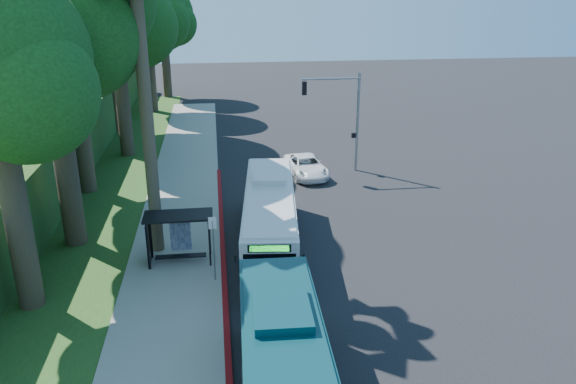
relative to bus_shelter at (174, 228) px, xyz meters
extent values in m
plane|color=black|center=(7.26, 2.86, -1.81)|extent=(140.00, 140.00, 0.00)
cube|color=gray|center=(-0.04, 2.86, -1.75)|extent=(4.50, 70.00, 0.12)
cube|color=maroon|center=(2.26, -1.14, -1.74)|extent=(0.25, 30.00, 0.13)
cube|color=#234719|center=(-5.74, 7.86, -1.78)|extent=(8.00, 70.00, 0.06)
cube|color=black|center=(0.26, -0.14, 0.69)|extent=(3.20, 1.50, 0.10)
cube|color=black|center=(-1.19, -0.14, -0.61)|extent=(0.06, 1.30, 2.20)
cube|color=navy|center=(0.26, 0.56, -0.56)|extent=(1.00, 0.12, 1.70)
cube|color=black|center=(0.26, -0.24, -1.36)|extent=(2.40, 0.40, 0.06)
cube|color=black|center=(-1.14, 0.46, -0.61)|extent=(0.08, 0.08, 2.40)
cube|color=black|center=(1.66, 0.46, -0.61)|extent=(0.08, 0.08, 2.40)
cube|color=black|center=(-1.14, -0.74, -0.61)|extent=(0.08, 0.08, 2.40)
cube|color=black|center=(1.66, -0.74, -0.61)|extent=(0.08, 0.08, 2.40)
cylinder|color=gray|center=(1.86, -2.14, -0.31)|extent=(0.06, 0.06, 3.00)
cube|color=white|center=(1.86, -2.14, 1.09)|extent=(0.35, 0.04, 0.55)
cylinder|color=gray|center=(12.06, 12.86, 1.69)|extent=(0.20, 0.20, 7.00)
cylinder|color=gray|center=(10.06, 12.86, 4.79)|extent=(4.00, 0.14, 0.14)
cube|color=black|center=(8.26, 12.86, 4.19)|extent=(0.30, 0.30, 0.90)
cube|color=black|center=(11.81, 12.86, 0.79)|extent=(0.25, 0.25, 0.35)
cylinder|color=#4C3F2D|center=(-0.94, 1.36, 4.69)|extent=(0.60, 0.60, 13.00)
cylinder|color=#382B1E|center=(-5.24, 2.86, 3.44)|extent=(1.10, 1.10, 10.50)
sphere|color=#143A0F|center=(-5.24, 2.86, 9.89)|extent=(8.00, 8.00, 8.00)
sphere|color=#143A0F|center=(-3.64, 1.66, 8.69)|extent=(5.60, 5.60, 5.60)
sphere|color=#143A0F|center=(-6.64, 4.26, 8.99)|extent=(5.20, 5.20, 5.20)
cylinder|color=#382B1E|center=(-6.24, 10.86, 4.14)|extent=(1.18, 1.18, 11.90)
cylinder|color=#382B1E|center=(-4.74, 18.86, 3.09)|extent=(1.06, 1.06, 9.80)
sphere|color=#143A0F|center=(-4.74, 18.86, 9.11)|extent=(8.40, 8.40, 8.40)
sphere|color=#143A0F|center=(-3.06, 17.60, 7.99)|extent=(5.88, 5.88, 5.88)
sphere|color=#143A0F|center=(-6.21, 20.33, 8.27)|extent=(5.46, 5.46, 5.46)
cylinder|color=#382B1E|center=(-6.74, 26.86, 3.79)|extent=(1.14, 1.14, 11.20)
sphere|color=#143A0F|center=(-4.82, 25.42, 9.39)|extent=(6.72, 6.72, 6.72)
cylinder|color=#382B1E|center=(-4.24, 34.86, 2.74)|extent=(1.02, 1.02, 9.10)
sphere|color=#143A0F|center=(-4.24, 34.86, 8.33)|extent=(8.00, 8.00, 8.00)
sphere|color=#143A0F|center=(-2.64, 33.66, 7.29)|extent=(5.60, 5.60, 5.60)
sphere|color=#143A0F|center=(-5.64, 36.26, 7.55)|extent=(5.20, 5.20, 5.20)
cylinder|color=#382B1E|center=(-3.24, 42.86, 2.39)|extent=(0.98, 0.98, 8.40)
sphere|color=#143A0F|center=(-3.24, 42.86, 7.55)|extent=(7.00, 7.00, 7.00)
sphere|color=#143A0F|center=(-1.84, 41.81, 6.59)|extent=(4.90, 4.90, 4.90)
sphere|color=#143A0F|center=(-4.47, 44.08, 6.83)|extent=(4.55, 4.55, 4.55)
cylinder|color=#382B1E|center=(-5.74, -3.14, 2.74)|extent=(1.02, 1.02, 9.10)
sphere|color=#143A0F|center=(-4.30, -4.22, 7.29)|extent=(5.04, 5.04, 5.04)
cube|color=silver|center=(4.66, 0.93, -0.12)|extent=(3.54, 11.56, 2.70)
cube|color=black|center=(4.66, 0.93, -1.52)|extent=(3.57, 11.62, 0.33)
cube|color=black|center=(4.70, 1.40, 0.14)|extent=(3.35, 9.07, 1.04)
cube|color=black|center=(4.09, -4.68, 0.09)|extent=(2.13, 0.33, 1.33)
cube|color=black|center=(5.22, 6.54, 0.18)|extent=(1.93, 0.31, 0.95)
cube|color=#19E533|center=(4.09, -4.69, 0.99)|extent=(1.57, 0.25, 0.27)
cube|color=silver|center=(4.66, 0.93, 1.27)|extent=(3.30, 10.97, 0.11)
cube|color=silver|center=(4.85, 2.82, 1.43)|extent=(1.92, 2.53, 0.33)
cylinder|color=black|center=(3.20, -2.58, -1.33)|extent=(0.38, 0.97, 0.95)
cylinder|color=black|center=(5.38, -2.80, -1.33)|extent=(0.38, 0.97, 0.95)
cylinder|color=black|center=(4.00, 5.34, -1.33)|extent=(0.38, 0.97, 0.95)
cylinder|color=black|center=(6.18, 5.12, -1.33)|extent=(0.38, 0.97, 0.95)
cube|color=black|center=(3.88, -11.54, 0.19)|extent=(2.86, 9.21, 1.07)
cube|color=black|center=(4.07, -6.23, 0.24)|extent=(1.99, 0.19, 0.97)
cube|color=#0A3339|center=(3.86, -12.02, 1.36)|extent=(2.67, 11.18, 0.12)
cube|color=#0A3339|center=(3.93, -10.08, 1.53)|extent=(1.82, 2.50, 0.34)
cylinder|color=black|center=(2.90, -7.54, -1.32)|extent=(0.33, 0.98, 0.97)
cylinder|color=black|center=(5.14, -7.62, -1.32)|extent=(0.33, 0.98, 0.97)
imported|color=white|center=(8.33, 12.14, -1.12)|extent=(2.85, 5.19, 1.38)
camera|label=1|loc=(2.21, -24.71, 10.87)|focal=35.00mm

